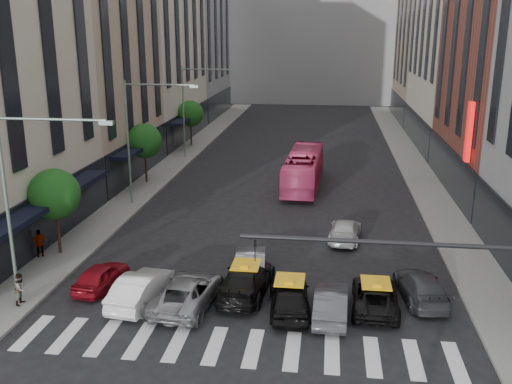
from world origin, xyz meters
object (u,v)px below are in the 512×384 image
(streetlamp_near, at_px, (24,184))
(streetlamp_far, at_px, (193,100))
(car_red, at_px, (101,276))
(streetlamp_mid, at_px, (140,126))
(taxi_left, at_px, (246,280))
(car_white_front, at_px, (141,288))
(taxi_center, at_px, (290,296))
(pedestrian_near, at_px, (21,289))
(bus, at_px, (304,169))
(pedestrian_far, at_px, (40,243))

(streetlamp_near, height_order, streetlamp_far, same)
(streetlamp_near, bearing_deg, car_red, 42.49)
(streetlamp_mid, bearing_deg, streetlamp_far, 90.00)
(streetlamp_mid, xyz_separation_m, taxi_left, (9.63, -13.63, -5.13))
(car_red, xyz_separation_m, car_white_front, (2.53, -1.31, 0.11))
(taxi_center, xyz_separation_m, pedestrian_near, (-12.48, -1.16, 0.14))
(streetlamp_near, height_order, streetlamp_mid, same)
(pedestrian_near, bearing_deg, streetlamp_mid, -1.96)
(pedestrian_near, bearing_deg, car_white_front, -78.48)
(streetlamp_near, relative_size, streetlamp_mid, 1.00)
(taxi_left, bearing_deg, car_white_front, 22.88)
(streetlamp_near, xyz_separation_m, taxi_left, (9.63, 2.37, -5.13))
(taxi_center, height_order, bus, bus)
(car_white_front, height_order, bus, bus)
(pedestrian_near, distance_m, pedestrian_far, 5.88)
(car_white_front, bearing_deg, streetlamp_mid, -65.04)
(streetlamp_mid, distance_m, car_white_front, 16.75)
(streetlamp_far, bearing_deg, taxi_left, -71.99)
(pedestrian_far, bearing_deg, streetlamp_mid, -138.03)
(taxi_left, distance_m, pedestrian_far, 12.53)
(taxi_left, relative_size, bus, 0.49)
(bus, bearing_deg, taxi_center, 93.59)
(car_red, bearing_deg, taxi_center, 179.97)
(streetlamp_far, height_order, taxi_center, streetlamp_far)
(pedestrian_near, bearing_deg, car_red, -50.43)
(streetlamp_far, distance_m, bus, 15.44)
(pedestrian_near, bearing_deg, bus, -27.58)
(taxi_left, bearing_deg, taxi_center, 151.09)
(streetlamp_near, xyz_separation_m, pedestrian_near, (-0.61, -0.28, -4.99))
(car_red, distance_m, car_white_front, 2.85)
(pedestrian_far, bearing_deg, pedestrian_near, 74.69)
(streetlamp_far, relative_size, taxi_left, 1.70)
(car_white_front, xyz_separation_m, taxi_center, (7.03, 0.06, 0.02))
(streetlamp_far, xyz_separation_m, pedestrian_far, (-2.56, -26.73, -4.95))
(streetlamp_near, height_order, pedestrian_near, streetlamp_near)
(streetlamp_mid, height_order, streetlamp_far, same)
(streetlamp_far, xyz_separation_m, car_white_front, (4.84, -31.19, -5.15))
(streetlamp_near, bearing_deg, streetlamp_mid, 90.00)
(streetlamp_near, relative_size, pedestrian_far, 5.61)
(pedestrian_near, xyz_separation_m, pedestrian_far, (-1.95, 5.55, 0.04))
(streetlamp_far, bearing_deg, streetlamp_mid, -90.00)
(bus, height_order, pedestrian_far, bus)
(streetlamp_far, bearing_deg, streetlamp_near, -90.00)
(taxi_center, distance_m, pedestrian_far, 15.08)
(car_red, bearing_deg, streetlamp_near, 49.90)
(car_red, distance_m, taxi_left, 7.32)
(streetlamp_mid, relative_size, streetlamp_far, 1.00)
(streetlamp_far, bearing_deg, taxi_center, -69.12)
(taxi_left, xyz_separation_m, pedestrian_near, (-10.24, -2.65, 0.14))
(taxi_left, distance_m, pedestrian_near, 10.58)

